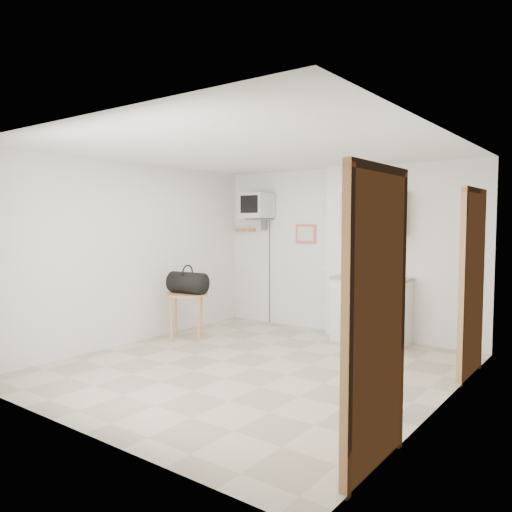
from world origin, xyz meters
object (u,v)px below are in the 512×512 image
Objects in this scene: duffel_bag at (188,283)px; round_table at (187,299)px; crt_television at (257,207)px; water_bottle at (384,402)px.

round_table is at bearing 152.29° from duffel_bag.
round_table is at bearing -97.61° from crt_television.
crt_television is 4.51m from water_bottle.
round_table is 0.25m from duffel_bag.
crt_television is 1.85m from duffel_bag.
crt_television is 3.24× the size of round_table.
water_bottle is at bearing -17.83° from round_table.
duffel_bag is at bearing -95.84° from crt_television.
round_table is 2.04× the size of water_bottle.
water_bottle is (3.45, -1.11, -0.43)m from round_table.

